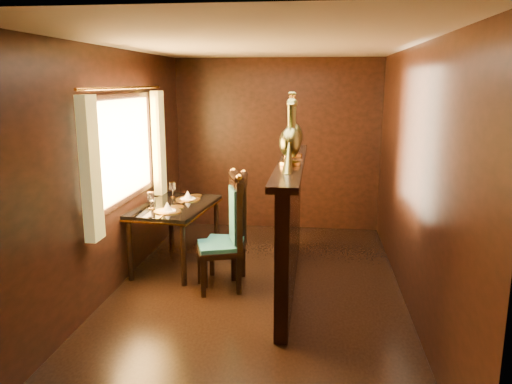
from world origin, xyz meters
TOP-DOWN VIEW (x-y plane):
  - ground at (0.00, 0.00)m, footprint 5.00×5.00m
  - room_shell at (-0.09, 0.02)m, footprint 3.04×5.04m
  - partition at (0.32, 0.30)m, footprint 0.26×2.70m
  - dining_table at (-1.05, 0.72)m, footprint 0.91×1.35m
  - chair_left at (-0.30, 0.13)m, footprint 0.58×0.60m
  - chair_right at (-0.27, 0.27)m, footprint 0.44×0.49m
  - peacock_left at (0.33, 0.02)m, footprint 0.22×0.59m
  - peacock_right at (0.33, 0.60)m, footprint 0.22×0.58m

SIDE VIEW (x-z plane):
  - ground at x=0.00m, z-range 0.00..0.00m
  - chair_right at x=-0.27m, z-range 0.03..1.26m
  - chair_left at x=-0.30m, z-range 0.03..1.29m
  - dining_table at x=-1.05m, z-range 0.20..1.15m
  - partition at x=0.32m, z-range 0.03..1.39m
  - room_shell at x=-0.09m, z-range 0.32..2.84m
  - peacock_right at x=0.33m, z-range 1.36..2.05m
  - peacock_left at x=0.33m, z-range 1.36..2.06m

